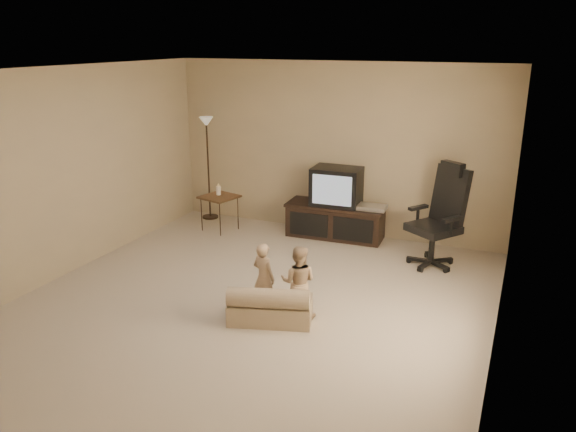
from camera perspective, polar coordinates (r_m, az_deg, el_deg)
name	(u,v)px	position (r m, az deg, el deg)	size (l,w,h in m)	color
floor	(251,305)	(6.25, -3.79, -9.06)	(5.50, 5.50, 0.00)	beige
room_shell	(248,170)	(5.73, -4.09, 4.64)	(5.50, 5.50, 5.50)	white
tv_stand	(336,209)	(8.18, 4.92, 0.74)	(1.47, 0.60, 1.04)	black
office_chair	(438,229)	(7.38, 14.99, -1.32)	(0.85, 0.86, 1.33)	black
side_table	(219,197)	(8.49, -7.01, 1.93)	(0.59, 0.59, 0.73)	brown
floor_lamp	(207,145)	(8.96, -8.21, 7.13)	(0.25, 0.25, 1.64)	#302215
child_sofa	(270,307)	(5.84, -1.85, -9.19)	(0.95, 0.71, 0.41)	tan
toddler_left	(264,277)	(5.98, -2.48, -6.25)	(0.28, 0.20, 0.77)	tan
toddler_right	(298,282)	(5.85, 1.05, -6.70)	(0.38, 0.21, 0.79)	tan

